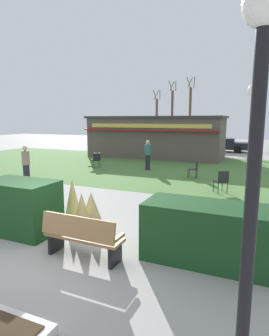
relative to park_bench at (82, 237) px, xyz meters
name	(u,v)px	position (x,y,z in m)	size (l,w,h in m)	color
ground_plane	(52,252)	(-0.76, -0.03, -0.48)	(80.00, 80.00, 0.00)	#999691
lawn_patch	(184,169)	(-0.76, 11.51, -0.48)	(36.00, 12.00, 0.01)	#4C7A38
park_bench	(82,237)	(0.00, 0.00, 0.00)	(1.71, 0.55, 0.95)	#9E7547
hedge_left	(20,207)	(-2.26, 0.60, 0.18)	(1.91, 1.10, 1.32)	#19421E
hedge_right	(209,233)	(2.39, 0.95, 0.11)	(2.60, 1.10, 1.18)	#19421E
ornamental_grass_behind_left	(82,213)	(-0.79, 1.19, 0.03)	(0.57, 0.57, 1.03)	tan
ornamental_grass_behind_right	(73,199)	(-1.63, 1.96, 0.11)	(0.50, 0.50, 1.18)	tan
ornamental_grass_behind_center	(91,209)	(-0.81, 1.64, -0.01)	(0.67, 0.67, 0.95)	tan
lamppost_near	(254,163)	(3.17, -2.03, 1.98)	(0.36, 0.36, 3.89)	black
lamppost_mid	(251,132)	(2.92, 4.93, 1.98)	(0.36, 0.36, 3.89)	black
food_kiosk	(155,137)	(-4.18, 16.19, 1.07)	(10.25, 4.14, 3.08)	#594C47
cafe_chair_west	(222,180)	(1.93, 6.71, 0.05)	(0.61, 0.61, 0.89)	black
cafe_chair_east	(195,167)	(0.34, 9.17, 0.05)	(0.47, 0.47, 0.89)	black
cafe_chair_center	(96,159)	(-5.64, 9.89, 0.05)	(0.62, 0.62, 0.89)	black
person_strolling	(148,155)	(-2.60, 10.46, 0.38)	(0.34, 0.34, 1.69)	#23232D
person_standing	(26,164)	(-6.30, 4.99, 0.38)	(0.34, 0.34, 1.69)	#23232D
parked_car_west_slot	(170,143)	(-4.77, 22.05, 0.16)	(4.27, 2.20, 1.20)	navy
parked_car_center_slot	(222,144)	(0.08, 22.05, 0.16)	(4.27, 2.19, 1.20)	black
tree_left_bg	(172,116)	(-6.42, 28.20, 2.75)	(0.91, 0.96, 7.19)	brown
tree_right_bg	(157,120)	(-8.40, 28.43, 2.31)	(0.91, 0.96, 6.30)	brown
tree_center_bg	(190,115)	(-4.11, 27.25, 2.82)	(0.91, 0.96, 7.33)	brown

